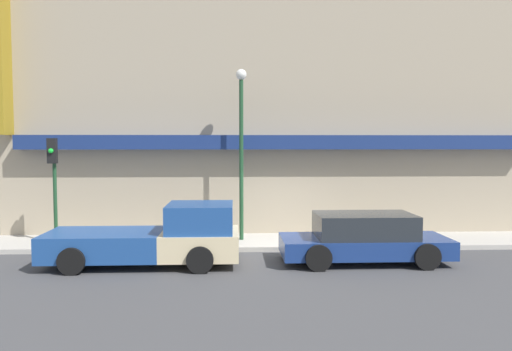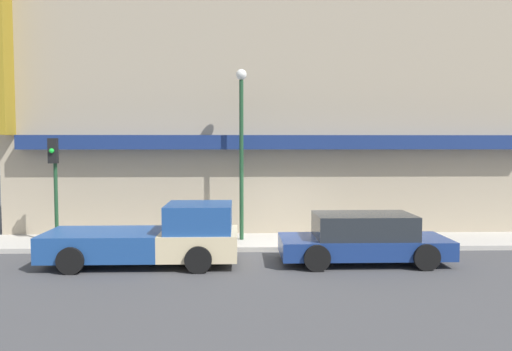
# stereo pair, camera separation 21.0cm
# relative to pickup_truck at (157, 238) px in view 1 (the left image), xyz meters

# --- Properties ---
(ground_plane) EXTENTS (80.00, 80.00, 0.00)m
(ground_plane) POSITION_rel_pickup_truck_xyz_m (3.75, 1.50, -0.76)
(ground_plane) COLOR #424244
(sidewalk) EXTENTS (36.00, 2.48, 0.15)m
(sidewalk) POSITION_rel_pickup_truck_xyz_m (3.75, 2.74, -0.68)
(sidewalk) COLOR #B7B2A8
(sidewalk) RESTS_ON ground
(building) EXTENTS (19.80, 3.80, 11.24)m
(building) POSITION_rel_pickup_truck_xyz_m (3.73, 5.46, 4.85)
(building) COLOR tan
(building) RESTS_ON ground
(pickup_truck) EXTENTS (5.35, 2.26, 1.71)m
(pickup_truck) POSITION_rel_pickup_truck_xyz_m (0.00, 0.00, 0.00)
(pickup_truck) COLOR beige
(pickup_truck) RESTS_ON ground
(parked_car) EXTENTS (4.76, 2.09, 1.41)m
(parked_car) POSITION_rel_pickup_truck_xyz_m (5.89, -0.00, -0.06)
(parked_car) COLOR navy
(parked_car) RESTS_ON ground
(fire_hydrant) EXTENTS (0.19, 0.19, 0.72)m
(fire_hydrant) POSITION_rel_pickup_truck_xyz_m (6.69, 2.20, -0.25)
(fire_hydrant) COLOR yellow
(fire_hydrant) RESTS_ON sidewalk
(street_lamp) EXTENTS (0.36, 0.36, 5.73)m
(street_lamp) POSITION_rel_pickup_truck_xyz_m (2.42, 2.80, 2.96)
(street_lamp) COLOR #1E4728
(street_lamp) RESTS_ON sidewalk
(traffic_light) EXTENTS (0.28, 0.42, 3.43)m
(traffic_light) POSITION_rel_pickup_truck_xyz_m (-3.60, 2.22, 1.76)
(traffic_light) COLOR #1E4728
(traffic_light) RESTS_ON sidewalk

